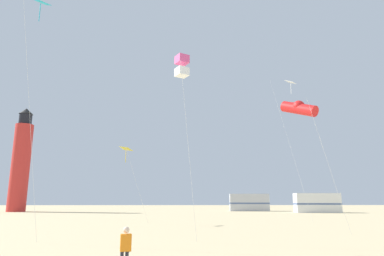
# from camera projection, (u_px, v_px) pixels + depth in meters

# --- Properties ---
(kite_flyer_standing) EXTENTS (0.42, 0.55, 1.16)m
(kite_flyer_standing) POSITION_uv_depth(u_px,v_px,m) (126.00, 244.00, 10.53)
(kite_flyer_standing) COLOR orange
(kite_flyer_standing) RESTS_ON ground
(kite_diamond_white) EXTENTS (2.76, 2.76, 13.45)m
(kite_diamond_white) POSITION_uv_depth(u_px,v_px,m) (291.00, 89.00, 32.46)
(kite_diamond_white) COLOR silver
(kite_diamond_white) RESTS_ON ground
(kite_box_rainbow) EXTENTS (1.18, 1.18, 9.51)m
(kite_box_rainbow) POSITION_uv_depth(u_px,v_px,m) (182.00, 66.00, 17.67)
(kite_box_rainbow) COLOR silver
(kite_box_rainbow) RESTS_ON ground
(kite_tube_scarlet) EXTENTS (3.43, 3.64, 8.35)m
(kite_tube_scarlet) POSITION_uv_depth(u_px,v_px,m) (299.00, 108.00, 21.09)
(kite_tube_scarlet) COLOR silver
(kite_tube_scarlet) RESTS_ON ground
(kite_diamond_cyan) EXTENTS (1.80, 1.80, 13.10)m
(kite_diamond_cyan) POSITION_uv_depth(u_px,v_px,m) (40.00, 12.00, 18.56)
(kite_diamond_cyan) COLOR silver
(kite_diamond_cyan) RESTS_ON ground
(kite_diamond_gold) EXTENTS (2.67, 2.67, 6.44)m
(kite_diamond_gold) POSITION_uv_depth(u_px,v_px,m) (127.00, 151.00, 28.51)
(kite_diamond_gold) COLOR silver
(kite_diamond_gold) RESTS_ON ground
(lighthouse_distant) EXTENTS (2.80, 2.80, 16.80)m
(lighthouse_distant) POSITION_uv_depth(u_px,v_px,m) (21.00, 162.00, 53.83)
(lighthouse_distant) COLOR red
(lighthouse_distant) RESTS_ON ground
(rv_van_silver) EXTENTS (6.60, 2.83, 2.80)m
(rv_van_silver) POSITION_uv_depth(u_px,v_px,m) (249.00, 202.00, 55.56)
(rv_van_silver) COLOR #B7BABF
(rv_van_silver) RESTS_ON ground
(rv_van_white) EXTENTS (6.58, 2.77, 2.80)m
(rv_van_white) POSITION_uv_depth(u_px,v_px,m) (317.00, 203.00, 49.31)
(rv_van_white) COLOR white
(rv_van_white) RESTS_ON ground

